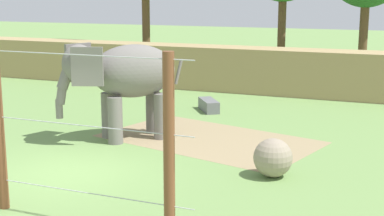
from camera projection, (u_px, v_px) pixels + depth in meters
name	position (u px, v px, depth m)	size (l,w,h in m)	color
ground_plane	(66.00, 172.00, 14.08)	(120.00, 120.00, 0.00)	#6B8E4C
dirt_patch	(209.00, 139.00, 17.28)	(6.48, 3.81, 0.01)	#937F5B
embankment_wall	(232.00, 69.00, 25.84)	(36.00, 1.80, 2.02)	tan
elephant	(124.00, 76.00, 16.92)	(3.37, 3.37, 2.99)	slate
enrichment_ball	(273.00, 158.00, 13.66)	(0.97, 0.97, 0.97)	gray
feed_trough	(209.00, 105.00, 21.38)	(1.22, 1.43, 0.44)	slate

